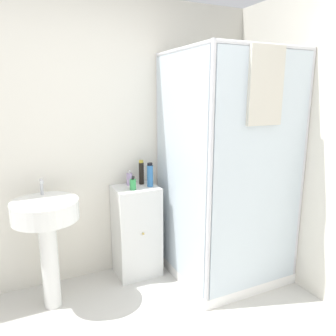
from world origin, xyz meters
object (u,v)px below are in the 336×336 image
sink (47,225)px  lotion_bottle_white (129,179)px  soap_dispenser (133,184)px  shampoo_bottle_tall_black (141,172)px  shampoo_bottle_blue (150,175)px

sink → lotion_bottle_white: 0.84m
soap_dispenser → shampoo_bottle_tall_black: 0.20m
sink → lotion_bottle_white: sink is taller
sink → soap_dispenser: (0.74, 0.11, 0.21)m
shampoo_bottle_tall_black → lotion_bottle_white: shampoo_bottle_tall_black is taller
shampoo_bottle_blue → lotion_bottle_white: bearing=140.4°
shampoo_bottle_tall_black → shampoo_bottle_blue: shampoo_bottle_tall_black is taller
sink → shampoo_bottle_tall_black: size_ratio=4.50×
soap_dispenser → shampoo_bottle_tall_black: size_ratio=0.55×
sink → shampoo_bottle_blue: size_ratio=4.65×
sink → lotion_bottle_white: (0.76, 0.26, 0.22)m
sink → lotion_bottle_white: bearing=19.0°
soap_dispenser → shampoo_bottle_tall_black: (0.13, 0.14, 0.06)m
shampoo_bottle_tall_black → lotion_bottle_white: size_ratio=1.58×
shampoo_bottle_blue → lotion_bottle_white: 0.20m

